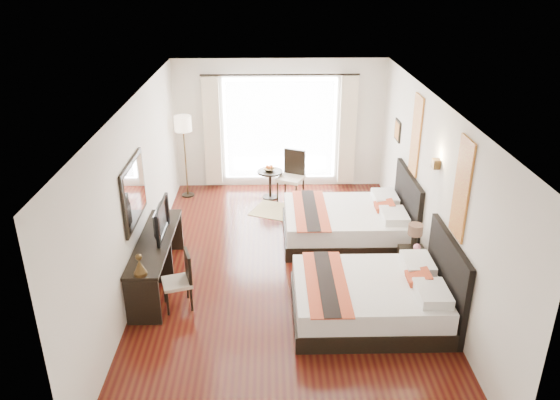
{
  "coord_description": "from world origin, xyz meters",
  "views": [
    {
      "loc": [
        -0.25,
        -7.64,
        4.64
      ],
      "look_at": [
        -0.08,
        0.17,
        1.2
      ],
      "focal_mm": 35.0,
      "sensor_mm": 36.0,
      "label": 1
    }
  ],
  "objects_px": {
    "floor_lamp": "(183,129)",
    "fruit_bowl": "(269,170)",
    "side_table": "(270,184)",
    "window_chair": "(291,186)",
    "television": "(157,219)",
    "nightstand": "(412,264)",
    "bed_far": "(350,223)",
    "desk_chair": "(179,290)",
    "console_desk": "(157,261)",
    "table_lamp": "(415,231)",
    "vase": "(416,252)",
    "bed_near": "(375,297)"
  },
  "relations": [
    {
      "from": "nightstand",
      "to": "table_lamp",
      "type": "height_order",
      "value": "table_lamp"
    },
    {
      "from": "bed_near",
      "to": "window_chair",
      "type": "xyz_separation_m",
      "value": [
        -1.01,
        4.13,
        0.0
      ]
    },
    {
      "from": "bed_far",
      "to": "television",
      "type": "xyz_separation_m",
      "value": [
        -3.16,
        -1.22,
        0.69
      ]
    },
    {
      "from": "bed_near",
      "to": "desk_chair",
      "type": "bearing_deg",
      "value": 173.7
    },
    {
      "from": "fruit_bowl",
      "to": "side_table",
      "type": "bearing_deg",
      "value": -8.79
    },
    {
      "from": "bed_far",
      "to": "television",
      "type": "relative_size",
      "value": 2.48
    },
    {
      "from": "side_table",
      "to": "window_chair",
      "type": "height_order",
      "value": "window_chair"
    },
    {
      "from": "console_desk",
      "to": "window_chair",
      "type": "xyz_separation_m",
      "value": [
        2.2,
        3.18,
        -0.06
      ]
    },
    {
      "from": "bed_near",
      "to": "console_desk",
      "type": "height_order",
      "value": "bed_near"
    },
    {
      "from": "desk_chair",
      "to": "console_desk",
      "type": "bearing_deg",
      "value": -73.61
    },
    {
      "from": "bed_near",
      "to": "table_lamp",
      "type": "relative_size",
      "value": 5.92
    },
    {
      "from": "nightstand",
      "to": "floor_lamp",
      "type": "height_order",
      "value": "floor_lamp"
    },
    {
      "from": "television",
      "to": "vase",
      "type": "bearing_deg",
      "value": -94.21
    },
    {
      "from": "nightstand",
      "to": "vase",
      "type": "distance_m",
      "value": 0.38
    },
    {
      "from": "bed_far",
      "to": "fruit_bowl",
      "type": "height_order",
      "value": "bed_far"
    },
    {
      "from": "side_table",
      "to": "fruit_bowl",
      "type": "relative_size",
      "value": 2.62
    },
    {
      "from": "television",
      "to": "window_chair",
      "type": "relative_size",
      "value": 0.85
    },
    {
      "from": "bed_far",
      "to": "floor_lamp",
      "type": "xyz_separation_m",
      "value": [
        -3.18,
        2.05,
        1.16
      ]
    },
    {
      "from": "side_table",
      "to": "window_chair",
      "type": "xyz_separation_m",
      "value": [
        0.44,
        -0.12,
        0.02
      ]
    },
    {
      "from": "table_lamp",
      "to": "window_chair",
      "type": "bearing_deg",
      "value": 121.54
    },
    {
      "from": "fruit_bowl",
      "to": "desk_chair",
      "type": "bearing_deg",
      "value": -108.57
    },
    {
      "from": "bed_near",
      "to": "side_table",
      "type": "relative_size",
      "value": 3.56
    },
    {
      "from": "television",
      "to": "window_chair",
      "type": "height_order",
      "value": "television"
    },
    {
      "from": "floor_lamp",
      "to": "window_chair",
      "type": "bearing_deg",
      "value": -6.81
    },
    {
      "from": "fruit_bowl",
      "to": "console_desk",
      "type": "bearing_deg",
      "value": -117.93
    },
    {
      "from": "bed_near",
      "to": "bed_far",
      "type": "height_order",
      "value": "bed_far"
    },
    {
      "from": "desk_chair",
      "to": "side_table",
      "type": "relative_size",
      "value": 1.42
    },
    {
      "from": "bed_far",
      "to": "table_lamp",
      "type": "xyz_separation_m",
      "value": [
        0.84,
        -1.19,
        0.42
      ]
    },
    {
      "from": "bed_far",
      "to": "window_chair",
      "type": "bearing_deg",
      "value": 118.77
    },
    {
      "from": "vase",
      "to": "side_table",
      "type": "bearing_deg",
      "value": 122.91
    },
    {
      "from": "bed_near",
      "to": "floor_lamp",
      "type": "relative_size",
      "value": 1.24
    },
    {
      "from": "console_desk",
      "to": "fruit_bowl",
      "type": "bearing_deg",
      "value": 62.07
    },
    {
      "from": "side_table",
      "to": "bed_near",
      "type": "bearing_deg",
      "value": -71.23
    },
    {
      "from": "console_desk",
      "to": "television",
      "type": "relative_size",
      "value": 2.45
    },
    {
      "from": "floor_lamp",
      "to": "window_chair",
      "type": "height_order",
      "value": "floor_lamp"
    },
    {
      "from": "floor_lamp",
      "to": "fruit_bowl",
      "type": "distance_m",
      "value": 1.95
    },
    {
      "from": "nightstand",
      "to": "television",
      "type": "xyz_separation_m",
      "value": [
        -3.98,
        0.11,
        0.78
      ]
    },
    {
      "from": "floor_lamp",
      "to": "desk_chair",
      "type": "bearing_deg",
      "value": -84.09
    },
    {
      "from": "table_lamp",
      "to": "console_desk",
      "type": "relative_size",
      "value": 0.17
    },
    {
      "from": "nightstand",
      "to": "desk_chair",
      "type": "xyz_separation_m",
      "value": [
        -3.57,
        -0.72,
        0.03
      ]
    },
    {
      "from": "table_lamp",
      "to": "fruit_bowl",
      "type": "height_order",
      "value": "table_lamp"
    },
    {
      "from": "table_lamp",
      "to": "floor_lamp",
      "type": "relative_size",
      "value": 0.21
    },
    {
      "from": "console_desk",
      "to": "table_lamp",
      "type": "bearing_deg",
      "value": 2.93
    },
    {
      "from": "console_desk",
      "to": "floor_lamp",
      "type": "height_order",
      "value": "floor_lamp"
    },
    {
      "from": "television",
      "to": "fruit_bowl",
      "type": "relative_size",
      "value": 3.88
    },
    {
      "from": "side_table",
      "to": "fruit_bowl",
      "type": "bearing_deg",
      "value": 171.21
    },
    {
      "from": "table_lamp",
      "to": "bed_far",
      "type": "bearing_deg",
      "value": 125.41
    },
    {
      "from": "window_chair",
      "to": "television",
      "type": "bearing_deg",
      "value": -11.44
    },
    {
      "from": "bed_far",
      "to": "desk_chair",
      "type": "height_order",
      "value": "bed_far"
    },
    {
      "from": "vase",
      "to": "television",
      "type": "relative_size",
      "value": 0.14
    }
  ]
}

